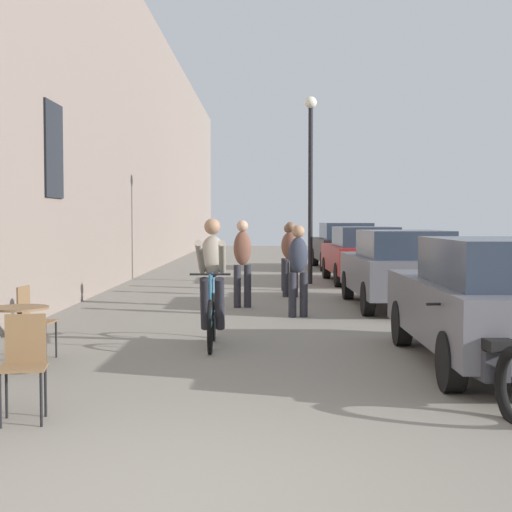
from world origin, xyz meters
TOP-DOWN VIEW (x-y plane):
  - ground_plane at (0.00, 0.00)m, footprint 88.00×88.00m
  - building_facade_left at (-3.45, 14.00)m, footprint 0.54×68.00m
  - cafe_chair_near_toward_wall at (-1.43, 1.84)m, footprint 0.44×0.44m
  - cafe_table_mid at (-2.15, 3.93)m, footprint 0.64×0.64m
  - cafe_chair_mid_toward_street at (-2.22, 4.61)m, footprint 0.42×0.42m
  - cyclist_on_bicycle at (-0.12, 5.72)m, footprint 0.52×1.76m
  - pedestrian_near at (1.17, 8.64)m, footprint 0.38×0.30m
  - pedestrian_mid at (0.16, 10.07)m, footprint 0.37×0.29m
  - pedestrian_far at (1.14, 12.06)m, footprint 0.38×0.30m
  - pedestrian_furthest at (1.14, 13.55)m, footprint 0.35×0.25m
  - street_lamp at (1.77, 15.48)m, footprint 0.32×0.32m
  - parked_car_nearest at (3.22, 4.19)m, footprint 1.78×4.19m
  - parked_car_second at (3.17, 10.11)m, footprint 1.84×4.23m
  - parked_car_third at (3.19, 15.81)m, footprint 1.89×4.27m
  - parked_car_fourth at (3.28, 21.56)m, footprint 1.98×4.48m
  - parked_motorcycle at (2.60, 2.49)m, footprint 0.62×2.14m

SIDE VIEW (x-z plane):
  - ground_plane at x=0.00m, z-range 0.00..0.00m
  - parked_motorcycle at x=2.60m, z-range -0.05..0.86m
  - cafe_chair_near_toward_wall at x=-1.43m, z-range 0.07..0.96m
  - cafe_chair_mid_toward_street at x=-2.22m, z-range 0.07..0.96m
  - cafe_table_mid at x=-2.15m, z-range 0.16..0.88m
  - parked_car_nearest at x=3.22m, z-range 0.03..1.52m
  - parked_car_second at x=3.17m, z-range 0.03..1.52m
  - parked_car_third at x=3.19m, z-range 0.03..1.53m
  - cyclist_on_bicycle at x=-0.12m, z-range -0.06..1.68m
  - parked_car_fourth at x=3.28m, z-range 0.03..1.61m
  - pedestrian_furthest at x=1.14m, z-range 0.10..1.69m
  - pedestrian_near at x=1.17m, z-range 0.10..1.70m
  - pedestrian_far at x=1.14m, z-range 0.10..1.74m
  - pedestrian_mid at x=0.16m, z-range 0.11..1.79m
  - street_lamp at x=1.77m, z-range 0.66..5.56m
  - building_facade_left at x=-3.45m, z-range 0.00..8.52m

